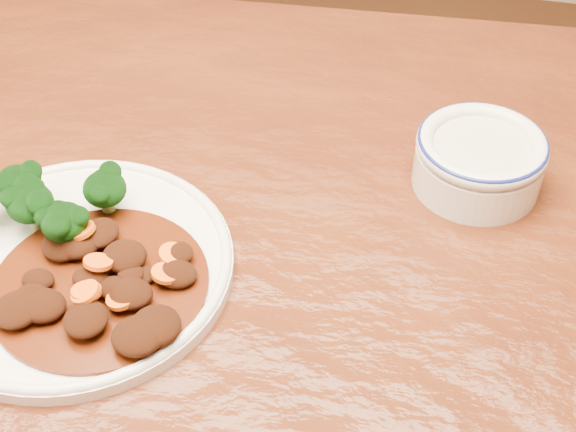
# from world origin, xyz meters

# --- Properties ---
(dining_table) EXTENTS (1.56, 1.00, 0.75)m
(dining_table) POSITION_xyz_m (0.00, 0.00, 0.67)
(dining_table) COLOR #55250F
(dining_table) RESTS_ON ground
(dinner_plate) EXTENTS (0.29, 0.29, 0.02)m
(dinner_plate) POSITION_xyz_m (-0.08, -0.08, 0.76)
(dinner_plate) COLOR white
(dinner_plate) RESTS_ON dining_table
(broccoli_florets) EXTENTS (0.15, 0.09, 0.05)m
(broccoli_florets) POSITION_xyz_m (-0.13, -0.04, 0.79)
(broccoli_florets) COLOR #7E9E52
(broccoli_florets) RESTS_ON dinner_plate
(mince_stew) EXTENTS (0.20, 0.20, 0.03)m
(mince_stew) POSITION_xyz_m (-0.05, -0.11, 0.77)
(mince_stew) COLOR #4A1B07
(mince_stew) RESTS_ON dinner_plate
(dip_bowl) EXTENTS (0.13, 0.13, 0.06)m
(dip_bowl) POSITION_xyz_m (0.27, 0.13, 0.78)
(dip_bowl) COLOR silver
(dip_bowl) RESTS_ON dining_table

